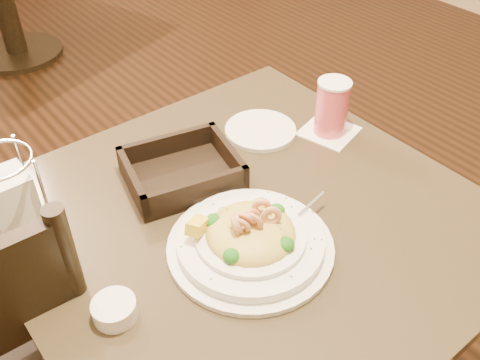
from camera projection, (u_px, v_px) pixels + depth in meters
main_table at (245, 288)px, 1.23m from camera, size 0.90×0.90×0.74m
pasta_bowl at (250, 238)px, 0.99m from camera, size 0.35×0.31×0.10m
drink_glass at (332, 108)px, 1.26m from camera, size 0.15×0.15×0.14m
bread_basket at (182, 173)px, 1.15m from camera, size 0.27×0.24×0.06m
napkin_caddy at (14, 206)px, 0.98m from camera, size 0.12×0.12×0.19m
side_plate at (260, 130)px, 1.30m from camera, size 0.21×0.21×0.01m
butter_ramekin at (114, 310)px, 0.88m from camera, size 0.08×0.08×0.03m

